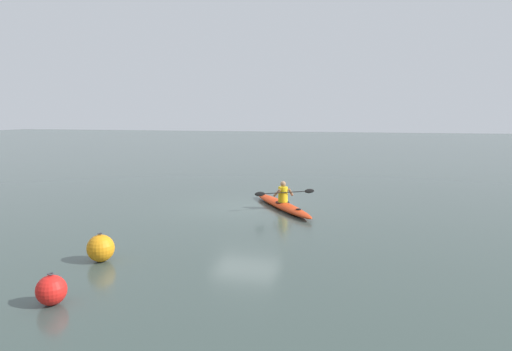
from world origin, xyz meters
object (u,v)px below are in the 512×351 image
kayak (282,205)px  mooring_buoy_red_near (51,290)px  kayaker (283,193)px  mooring_buoy_orange_mid (101,248)px

kayak → mooring_buoy_red_near: size_ratio=7.40×
kayaker → kayak: bearing=-55.5°
kayaker → mooring_buoy_orange_mid: kayaker is taller
kayaker → mooring_buoy_orange_mid: (2.98, 7.37, -0.28)m
kayaker → mooring_buoy_red_near: bearing=76.5°
mooring_buoy_red_near → kayak: bearing=-102.9°
kayak → kayaker: kayaker is taller
mooring_buoy_red_near → mooring_buoy_orange_mid: mooring_buoy_orange_mid is taller
mooring_buoy_red_near → kayaker: bearing=-103.5°
kayak → mooring_buoy_orange_mid: mooring_buoy_orange_mid is taller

